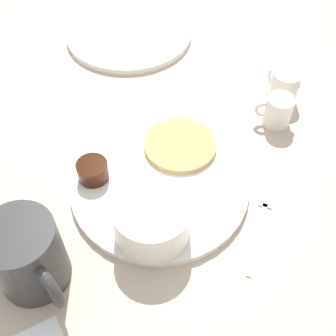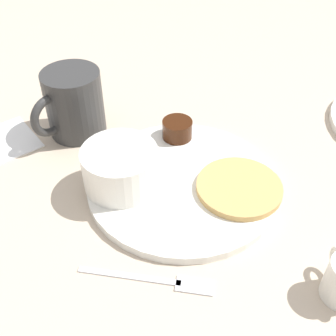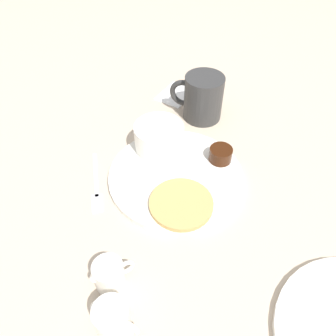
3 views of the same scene
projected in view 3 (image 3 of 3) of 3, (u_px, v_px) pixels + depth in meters
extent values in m
plane|color=#C6B299|center=(176.00, 178.00, 0.64)|extent=(4.00, 4.00, 0.00)
cylinder|color=white|center=(176.00, 176.00, 0.63)|extent=(0.26, 0.26, 0.01)
cylinder|color=tan|center=(181.00, 204.00, 0.57)|extent=(0.11, 0.11, 0.01)
cylinder|color=white|center=(159.00, 137.00, 0.66)|extent=(0.10, 0.10, 0.05)
cylinder|color=white|center=(159.00, 128.00, 0.64)|extent=(0.08, 0.08, 0.01)
cylinder|color=#38190A|center=(221.00, 154.00, 0.65)|extent=(0.05, 0.05, 0.03)
cylinder|color=white|center=(164.00, 137.00, 0.68)|extent=(0.05, 0.05, 0.03)
sphere|color=white|center=(163.00, 130.00, 0.67)|extent=(0.03, 0.03, 0.03)
cylinder|color=#333333|center=(203.00, 98.00, 0.74)|extent=(0.09, 0.09, 0.10)
torus|color=#333333|center=(184.00, 93.00, 0.75)|extent=(0.02, 0.07, 0.07)
cylinder|color=white|center=(110.00, 276.00, 0.47)|extent=(0.04, 0.04, 0.05)
torus|color=white|center=(125.00, 268.00, 0.48)|extent=(0.03, 0.02, 0.03)
cone|color=white|center=(95.00, 275.00, 0.45)|extent=(0.02, 0.02, 0.01)
cylinder|color=white|center=(112.00, 319.00, 0.43)|extent=(0.05, 0.05, 0.06)
torus|color=white|center=(129.00, 327.00, 0.42)|extent=(0.01, 0.03, 0.03)
cone|color=white|center=(96.00, 305.00, 0.42)|extent=(0.02, 0.02, 0.01)
cube|color=silver|center=(96.00, 174.00, 0.64)|extent=(0.10, 0.07, 0.00)
cube|color=silver|center=(97.00, 203.00, 0.59)|extent=(0.05, 0.04, 0.00)
cube|color=white|center=(176.00, 94.00, 0.83)|extent=(0.11, 0.08, 0.00)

